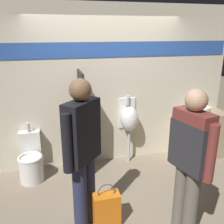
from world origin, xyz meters
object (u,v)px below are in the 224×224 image
(person_in_vest, at_px, (190,155))
(sink_basin, at_px, (199,109))
(shopping_bag, at_px, (107,209))
(toilet, at_px, (31,161))
(cell_phone, at_px, (193,115))
(urinal_near_counter, at_px, (129,119))
(person_with_lanyard, at_px, (83,150))

(person_in_vest, bearing_deg, sink_basin, -49.81)
(sink_basin, relative_size, shopping_bag, 0.67)
(sink_basin, distance_m, person_in_vest, 2.11)
(sink_basin, distance_m, toilet, 3.07)
(cell_phone, distance_m, toilet, 2.85)
(shopping_bag, bearing_deg, person_in_vest, -21.14)
(sink_basin, height_order, person_in_vest, person_in_vest)
(toilet, bearing_deg, sink_basin, 1.75)
(urinal_near_counter, height_order, shopping_bag, urinal_near_counter)
(sink_basin, relative_size, person_with_lanyard, 0.21)
(urinal_near_counter, xyz_separation_m, person_with_lanyard, (-1.00, -1.35, 0.19))
(person_with_lanyard, xyz_separation_m, shopping_bag, (0.25, -0.09, -0.78))
(person_with_lanyard, bearing_deg, urinal_near_counter, 7.03)
(cell_phone, relative_size, toilet, 0.16)
(toilet, height_order, shopping_bag, toilet)
(sink_basin, relative_size, urinal_near_counter, 0.32)
(sink_basin, relative_size, cell_phone, 2.77)
(urinal_near_counter, xyz_separation_m, shopping_bag, (-0.76, -1.44, -0.59))
(person_in_vest, height_order, shopping_bag, person_in_vest)
(person_with_lanyard, bearing_deg, cell_phone, -18.24)
(person_in_vest, bearing_deg, toilet, 33.50)
(person_in_vest, relative_size, shopping_bag, 3.00)
(sink_basin, xyz_separation_m, urinal_near_counter, (-1.33, 0.06, -0.10))
(person_in_vest, distance_m, person_with_lanyard, 1.17)
(sink_basin, height_order, cell_phone, sink_basin)
(sink_basin, bearing_deg, urinal_near_counter, 177.35)
(cell_phone, bearing_deg, person_with_lanyard, -151.79)
(cell_phone, distance_m, person_in_vest, 1.86)
(cell_phone, bearing_deg, toilet, 178.65)
(toilet, height_order, person_in_vest, person_in_vest)
(shopping_bag, bearing_deg, person_with_lanyard, 159.83)
(toilet, xyz_separation_m, person_with_lanyard, (0.67, -1.20, 0.70))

